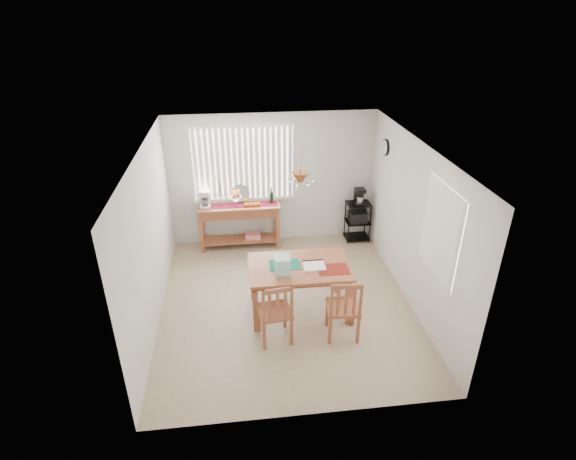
{
  "coord_description": "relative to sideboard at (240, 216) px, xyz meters",
  "views": [
    {
      "loc": [
        -0.69,
        -5.96,
        4.42
      ],
      "look_at": [
        0.1,
        0.55,
        1.05
      ],
      "focal_mm": 28.0,
      "sensor_mm": 36.0,
      "label": 1
    }
  ],
  "objects": [
    {
      "name": "ground",
      "position": [
        0.67,
        -2.01,
        -0.67
      ],
      "size": [
        4.0,
        4.5,
        0.01
      ],
      "primitive_type": "cube",
      "color": "tan"
    },
    {
      "name": "dining_table",
      "position": [
        0.85,
        -2.22,
        0.06
      ],
      "size": [
        1.54,
        0.99,
        0.82
      ],
      "color": "#A35837",
      "rests_on": "ground"
    },
    {
      "name": "sideboard",
      "position": [
        0.0,
        0.0,
        0.0
      ],
      "size": [
        1.58,
        0.45,
        0.89
      ],
      "color": "#A35837",
      "rests_on": "ground"
    },
    {
      "name": "room_shell",
      "position": [
        0.67,
        -1.99,
        1.02
      ],
      "size": [
        4.2,
        4.7,
        2.7
      ],
      "color": "silver",
      "rests_on": "ground"
    },
    {
      "name": "sideboard_items",
      "position": [
        -0.26,
        0.01,
        0.36
      ],
      "size": [
        1.5,
        0.38,
        0.68
      ],
      "color": "maroon",
      "rests_on": "sideboard"
    },
    {
      "name": "table_items",
      "position": [
        0.7,
        -2.35,
        0.25
      ],
      "size": [
        1.17,
        0.55,
        0.26
      ],
      "color": "#14745D",
      "rests_on": "dining_table"
    },
    {
      "name": "chair_left",
      "position": [
        0.42,
        -2.88,
        -0.18
      ],
      "size": [
        0.52,
        0.52,
        1.0
      ],
      "color": "#A35837",
      "rests_on": "ground"
    },
    {
      "name": "wire_cart",
      "position": [
        2.37,
        -0.01,
        -0.18
      ],
      "size": [
        0.47,
        0.38,
        0.81
      ],
      "color": "black",
      "rests_on": "ground"
    },
    {
      "name": "chair_right",
      "position": [
        1.39,
        -2.92,
        -0.17
      ],
      "size": [
        0.51,
        0.51,
        1.01
      ],
      "color": "#A35837",
      "rests_on": "ground"
    },
    {
      "name": "cart_items",
      "position": [
        2.37,
        0.0,
        0.29
      ],
      "size": [
        0.19,
        0.23,
        0.33
      ],
      "color": "black",
      "rests_on": "wire_cart"
    }
  ]
}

